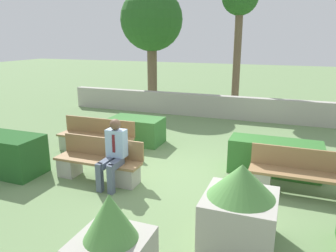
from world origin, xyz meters
The scene contains 12 objects.
ground_plane centered at (0.00, 0.00, 0.00)m, with size 60.00×60.00×0.00m, color #6B8956.
perimeter_wall centered at (0.00, 5.32, 0.40)m, with size 12.46×0.30×0.81m.
bench_front centered at (-1.46, -0.77, 0.32)m, with size 1.83×0.48×0.83m.
bench_left_side centered at (-2.43, 0.62, 0.32)m, with size 2.00×0.48×0.83m.
bench_right_side centered at (2.48, -0.04, 0.33)m, with size 2.08×0.48×0.83m.
person_seated_man centered at (-1.02, -0.91, 0.72)m, with size 0.38×0.63×1.31m.
hedge_block_near_left centered at (-1.80, 1.67, 0.35)m, with size 1.41×0.82×0.70m.
hedge_block_mid_left centered at (1.85, 0.80, 0.36)m, with size 1.87×0.66×0.73m.
planter_corner_left centered at (1.54, -1.93, 0.57)m, with size 0.99×0.99×1.18m.
planter_corner_right centered at (0.30, -3.26, 0.51)m, with size 0.82×0.82×1.16m.
tree_leftmost centered at (-3.67, 7.09, 3.46)m, with size 2.60×2.60×4.82m.
tree_center_left centered at (-0.05, 7.06, 4.02)m, with size 1.38×1.38×4.97m.
Camera 1 is at (2.05, -6.07, 2.81)m, focal length 35.00 mm.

